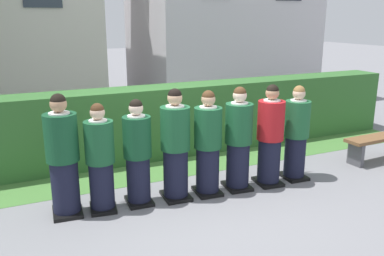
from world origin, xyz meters
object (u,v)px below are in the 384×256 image
Objects in this scene: student_front_row_4 at (208,146)px; wooden_bench at (378,143)px; student_front_row_0 at (63,159)px; student_front_row_3 at (175,147)px; student_front_row_2 at (138,155)px; student_front_row_5 at (238,141)px; student_front_row_1 at (100,161)px; student_front_row_7 at (296,135)px; student_in_red_blazer at (270,138)px.

wooden_bench is at bearing -0.30° from student_front_row_4.
student_front_row_0 is 1.18× the size of wooden_bench.
student_front_row_0 is 5.62m from wooden_bench.
student_front_row_2 is at bearing 173.92° from student_front_row_3.
student_front_row_4 is 0.99× the size of student_front_row_5.
student_front_row_4 is at bearing -5.39° from student_front_row_3.
student_front_row_1 is 0.53m from student_front_row_2.
student_front_row_3 is 2.10m from student_front_row_7.
student_front_row_5 is at bearing -4.63° from student_front_row_2.
student_front_row_2 is 1.06m from student_front_row_4.
student_front_row_1 is 1.59m from student_front_row_4.
student_front_row_0 is at bearing 174.71° from student_front_row_4.
student_front_row_7 is at bearing -2.87° from student_front_row_3.
student_front_row_0 is 1.07× the size of student_front_row_7.
student_front_row_3 is 1.57m from student_in_red_blazer.
student_front_row_1 is 1.08× the size of wooden_bench.
student_in_red_blazer is at bearing -4.89° from student_front_row_0.
student_in_red_blazer is (2.65, -0.19, 0.05)m from student_front_row_1.
student_front_row_5 is 1.14× the size of wooden_bench.
student_front_row_0 is 1.03× the size of student_in_red_blazer.
student_front_row_4 reaches higher than wooden_bench.
student_front_row_1 reaches higher than wooden_bench.
student_front_row_0 is at bearing 175.11° from student_in_red_blazer.
student_front_row_7 is at bearing -2.08° from student_front_row_4.
student_front_row_3 is 1.02m from student_front_row_5.
student_front_row_7 reaches higher than student_front_row_1.
student_front_row_3 reaches higher than student_in_red_blazer.
student_front_row_5 reaches higher than wooden_bench.
student_in_red_blazer is (1.57, -0.12, -0.01)m from student_front_row_3.
student_in_red_blazer reaches higher than student_front_row_5.
student_front_row_5 reaches higher than student_front_row_2.
student_front_row_2 is at bearing -4.81° from student_front_row_0.
student_in_red_blazer is (2.12, -0.18, 0.04)m from student_front_row_2.
student_front_row_7 is (1.59, -0.06, -0.01)m from student_front_row_4.
student_in_red_blazer reaches higher than student_front_row_1.
student_front_row_5 is at bearing -3.56° from student_front_row_1.
student_front_row_3 reaches higher than student_front_row_1.
student_in_red_blazer is (1.06, -0.08, 0.01)m from student_front_row_4.
student_in_red_blazer is 1.04× the size of student_front_row_7.
student_front_row_4 reaches higher than student_front_row_7.
wooden_bench is at bearing 1.33° from student_in_red_blazer.
student_in_red_blazer is 2.51m from wooden_bench.
student_front_row_1 is 0.94× the size of student_front_row_5.
student_in_red_blazer reaches higher than student_front_row_7.
student_front_row_7 is (3.65, -0.25, -0.05)m from student_front_row_0.
student_front_row_1 is at bearing -9.68° from student_front_row_0.
student_in_red_blazer is 0.53m from student_front_row_7.
student_front_row_2 is at bearing 175.08° from student_in_red_blazer.
student_front_row_2 is (1.00, -0.08, -0.07)m from student_front_row_0.
student_front_row_2 is 1.58m from student_front_row_5.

